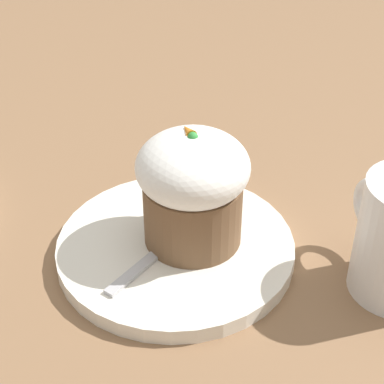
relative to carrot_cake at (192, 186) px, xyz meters
The scene contains 4 objects.
ground_plane 0.07m from the carrot_cake, 96.06° to the left, with size 4.00×4.00×0.00m, color #846042.
dessert_plate 0.07m from the carrot_cake, 96.06° to the left, with size 0.22×0.22×0.02m.
carrot_cake is the anchor object (origin of this frame).
spoon 0.06m from the carrot_cake, 89.23° to the left, with size 0.09×0.12×0.01m.
Camera 1 is at (-0.43, 0.15, 0.40)m, focal length 60.00 mm.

